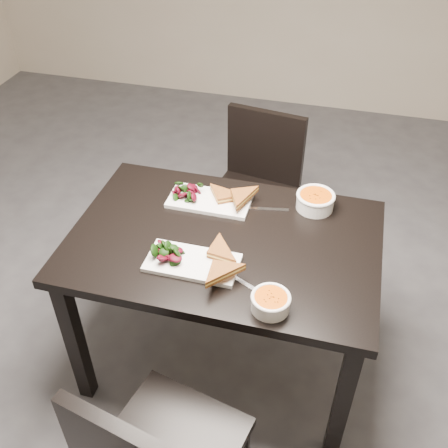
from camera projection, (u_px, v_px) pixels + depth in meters
name	position (u px, v px, depth m)	size (l,w,h in m)	color
ground	(182.00, 307.00, 2.74)	(5.00, 5.00, 0.00)	#47474C
table	(224.00, 257.00, 2.09)	(1.20, 0.80, 0.75)	black
chair_far	(257.00, 183.00, 2.78)	(0.48, 0.48, 0.85)	black
plate_near	(192.00, 263.00, 1.90)	(0.34, 0.17, 0.02)	white
sandwich_near	(211.00, 256.00, 1.88)	(0.17, 0.13, 0.06)	#A55A22
salad_near	(166.00, 252.00, 1.90)	(0.11, 0.10, 0.05)	black
soup_bowl_near	(271.00, 302.00, 1.72)	(0.13, 0.13, 0.06)	white
cutlery_near	(244.00, 283.00, 1.83)	(0.18, 0.02, 0.00)	silver
plate_far	(210.00, 201.00, 2.20)	(0.34, 0.17, 0.02)	white
sandwich_far	(223.00, 198.00, 2.15)	(0.17, 0.13, 0.06)	#A55A22
salad_far	(187.00, 191.00, 2.20)	(0.11, 0.10, 0.05)	black
soup_bowl_far	(315.00, 200.00, 2.15)	(0.16, 0.16, 0.07)	white
cutlery_far	(267.00, 209.00, 2.16)	(0.18, 0.02, 0.00)	silver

